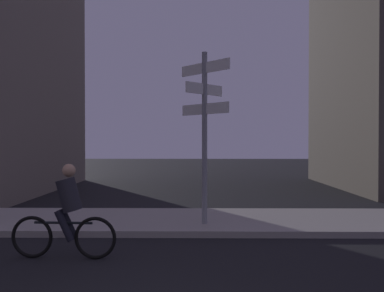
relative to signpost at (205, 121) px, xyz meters
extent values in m
cube|color=#9E9991|center=(-0.95, 0.60, -2.37)|extent=(40.00, 2.75, 0.14)
cylinder|color=gray|center=(0.00, 0.00, -0.38)|extent=(0.12, 0.12, 3.84)
cube|color=white|center=(0.00, 0.00, 1.19)|extent=(1.05, 1.05, 0.24)
cube|color=white|center=(0.00, 0.00, 0.71)|extent=(0.84, 0.84, 0.24)
cube|color=white|center=(0.00, 0.00, 0.27)|extent=(1.02, 1.02, 0.24)
torus|color=black|center=(-2.99, -2.15, -2.08)|extent=(0.72, 0.10, 0.72)
torus|color=black|center=(-1.89, -2.21, -2.08)|extent=(0.72, 0.10, 0.72)
cylinder|color=black|center=(-2.44, -2.18, -1.83)|extent=(1.00, 0.10, 0.04)
cylinder|color=#26262D|center=(-2.34, -2.18, -1.36)|extent=(0.47, 0.34, 0.61)
sphere|color=tan|center=(-2.34, -2.18, -0.94)|extent=(0.22, 0.22, 0.22)
cylinder|color=black|center=(-2.40, -2.27, -1.86)|extent=(0.35, 0.14, 0.55)
cylinder|color=black|center=(-2.39, -2.09, -1.86)|extent=(0.35, 0.14, 0.55)
camera|label=1|loc=(-0.19, -8.75, -0.44)|focal=36.55mm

